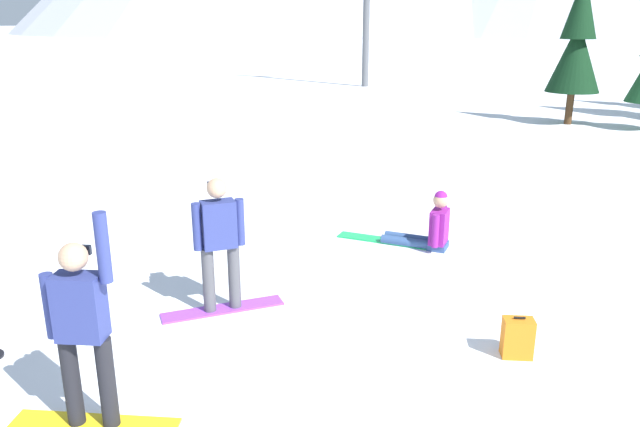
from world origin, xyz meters
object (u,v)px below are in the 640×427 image
Objects in this scene: snowboarder_background at (428,228)px; backpack_orange at (517,338)px; snowboarder_midground at (220,243)px; pine_tree_tall at (577,43)px; snowboarder_foreground at (83,330)px.

backpack_orange is at bearing -56.14° from snowboarder_background.
snowboarder_midground is 17.64m from pine_tree_tall.
snowboarder_midground is at bearing -97.43° from pine_tree_tall.
snowboarder_foreground is 4.25× the size of backpack_orange.
snowboarder_foreground reaches higher than backpack_orange.
backpack_orange is at bearing -85.93° from pine_tree_tall.
snowboarder_foreground reaches higher than snowboarder_midground.
pine_tree_tall is at bearing 84.40° from snowboarder_foreground.
pine_tree_tall is at bearing 87.26° from snowboarder_background.
pine_tree_tall is (2.27, 17.39, 1.85)m from snowboarder_midground.
pine_tree_tall reaches higher than snowboarder_midground.
pine_tree_tall reaches higher than backpack_orange.
pine_tree_tall is (1.94, 19.80, 1.80)m from snowboarder_foreground.
backpack_orange is 0.09× the size of pine_tree_tall.
snowboarder_foreground is at bearing -82.34° from snowboarder_midground.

